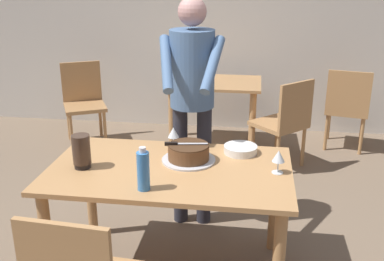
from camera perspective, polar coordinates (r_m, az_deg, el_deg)
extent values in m
cube|color=silver|center=(5.56, 3.06, 13.98)|extent=(10.00, 0.12, 2.70)
cube|color=tan|center=(2.81, -2.80, -4.93)|extent=(1.48, 0.87, 0.03)
cylinder|color=tan|center=(2.89, -17.57, -13.69)|extent=(0.07, 0.07, 0.72)
cylinder|color=tan|center=(3.46, -12.54, -7.33)|extent=(0.07, 0.07, 0.72)
cylinder|color=tan|center=(3.26, 10.25, -8.90)|extent=(0.07, 0.07, 0.72)
cylinder|color=silver|center=(2.89, -0.42, -3.68)|extent=(0.34, 0.34, 0.01)
cylinder|color=brown|center=(2.87, -0.42, -2.75)|extent=(0.26, 0.26, 0.09)
cylinder|color=#432A18|center=(2.86, -0.43, -1.84)|extent=(0.25, 0.25, 0.01)
cube|color=silver|center=(2.85, -0.02, -1.65)|extent=(0.20, 0.05, 0.00)
cube|color=black|center=(2.85, -2.63, -1.66)|extent=(0.08, 0.04, 0.02)
cylinder|color=white|center=(3.03, 6.06, -2.71)|extent=(0.22, 0.22, 0.01)
cylinder|color=white|center=(3.03, 6.07, -2.53)|extent=(0.22, 0.22, 0.01)
cylinder|color=white|center=(3.02, 6.07, -2.36)|extent=(0.22, 0.22, 0.01)
cylinder|color=white|center=(3.02, 6.08, -2.18)|extent=(0.22, 0.22, 0.01)
cylinder|color=white|center=(3.02, 6.09, -2.00)|extent=(0.22, 0.22, 0.01)
cylinder|color=silver|center=(3.11, -2.31, -2.08)|extent=(0.07, 0.07, 0.00)
cylinder|color=silver|center=(3.09, -2.32, -1.44)|extent=(0.01, 0.01, 0.07)
cone|color=silver|center=(3.07, -2.34, -0.23)|extent=(0.08, 0.08, 0.07)
cylinder|color=silver|center=(2.78, 10.61, -5.17)|extent=(0.07, 0.07, 0.00)
cylinder|color=silver|center=(2.76, 10.66, -4.47)|extent=(0.01, 0.01, 0.07)
cone|color=silver|center=(2.74, 10.75, -3.14)|extent=(0.08, 0.08, 0.07)
cylinder|color=#387AC6|center=(2.51, -6.10, -5.07)|extent=(0.07, 0.07, 0.22)
cylinder|color=silver|center=(2.46, -6.20, -2.42)|extent=(0.04, 0.04, 0.03)
cylinder|color=black|center=(2.87, -13.48, -4.24)|extent=(0.10, 0.10, 0.03)
cylinder|color=#3F2D23|center=(2.83, -13.65, -2.30)|extent=(0.11, 0.11, 0.18)
cylinder|color=#2D2D38|center=(3.49, 1.49, -4.46)|extent=(0.11, 0.11, 0.95)
cylinder|color=#2D2D38|center=(3.51, -1.44, -4.33)|extent=(0.11, 0.11, 0.95)
cylinder|color=#4C6B93|center=(3.27, 0.02, 7.70)|extent=(0.32, 0.32, 0.55)
sphere|color=tan|center=(3.21, 0.02, 14.62)|extent=(0.20, 0.20, 0.20)
cylinder|color=#4C6B93|center=(3.06, 2.61, 8.24)|extent=(0.14, 0.42, 0.34)
cylinder|color=#4C6B93|center=(3.09, -3.23, 8.35)|extent=(0.17, 0.42, 0.34)
cube|color=tan|center=(4.97, 2.83, 5.98)|extent=(1.00, 0.70, 0.03)
cylinder|color=tan|center=(4.87, -2.53, 1.16)|extent=(0.07, 0.07, 0.71)
cylinder|color=tan|center=(4.80, 7.51, 0.69)|extent=(0.07, 0.07, 0.71)
cylinder|color=tan|center=(5.39, -1.46, 3.01)|extent=(0.07, 0.07, 0.71)
cylinder|color=tan|center=(5.32, 7.61, 2.61)|extent=(0.07, 0.07, 0.71)
cube|color=tan|center=(4.63, 10.75, 0.77)|extent=(0.62, 0.62, 0.04)
cylinder|color=tan|center=(4.70, 7.45, -1.66)|extent=(0.04, 0.04, 0.41)
cylinder|color=tan|center=(4.94, 10.53, -0.74)|extent=(0.04, 0.04, 0.41)
cylinder|color=tan|center=(4.46, 10.64, -3.02)|extent=(0.04, 0.04, 0.41)
cylinder|color=tan|center=(4.72, 13.70, -1.98)|extent=(0.04, 0.04, 0.41)
cube|color=tan|center=(4.42, 12.87, 3.07)|extent=(0.34, 0.33, 0.45)
cube|color=tan|center=(5.25, -13.21, 2.89)|extent=(0.59, 0.59, 0.04)
cylinder|color=tan|center=(5.17, -10.81, 0.16)|extent=(0.04, 0.04, 0.41)
cylinder|color=tan|center=(5.14, -14.82, -0.28)|extent=(0.04, 0.04, 0.41)
cylinder|color=tan|center=(5.51, -11.36, 1.36)|extent=(0.04, 0.04, 0.41)
cylinder|color=tan|center=(5.48, -15.12, 0.96)|extent=(0.04, 0.04, 0.41)
cube|color=tan|center=(5.39, -13.65, 5.98)|extent=(0.41, 0.22, 0.45)
cube|color=tan|center=(5.29, 18.75, 2.47)|extent=(0.52, 0.52, 0.04)
cylinder|color=tan|center=(5.54, 16.71, 0.99)|extent=(0.04, 0.04, 0.41)
cylinder|color=tan|center=(5.53, 20.45, 0.55)|extent=(0.04, 0.04, 0.41)
cylinder|color=tan|center=(5.19, 16.40, -0.22)|extent=(0.04, 0.04, 0.41)
cylinder|color=tan|center=(5.19, 20.39, -0.69)|extent=(0.04, 0.04, 0.41)
cube|color=tan|center=(5.03, 18.95, 4.49)|extent=(0.44, 0.12, 0.45)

